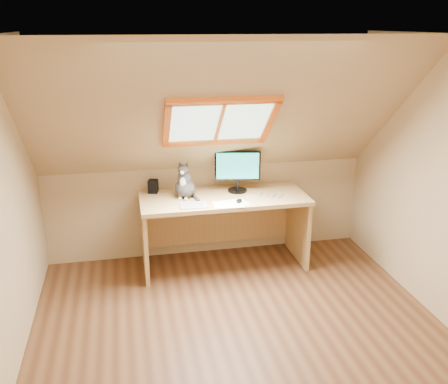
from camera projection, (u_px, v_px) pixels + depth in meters
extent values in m
plane|color=brown|center=(245.00, 340.00, 4.10)|extent=(3.50, 3.50, 0.00)
cube|color=tan|center=(349.00, 344.00, 2.09)|extent=(3.50, 0.02, 2.40)
cube|color=tan|center=(207.00, 210.00, 5.56)|extent=(3.50, 0.02, 1.00)
cube|color=silver|center=(286.00, 38.00, 2.61)|extent=(3.50, 1.95, 0.02)
cube|color=tan|center=(221.00, 114.00, 4.46)|extent=(3.50, 1.56, 1.41)
cube|color=#B2E0CC|center=(219.00, 121.00, 4.55)|extent=(0.90, 0.53, 0.48)
cube|color=orange|center=(219.00, 121.00, 4.55)|extent=(1.02, 0.64, 0.59)
cube|color=tan|center=(224.00, 198.00, 5.15)|extent=(1.72, 0.75, 0.04)
cube|color=tan|center=(145.00, 239.00, 5.12)|extent=(0.04, 0.68, 0.74)
cube|color=tan|center=(298.00, 226.00, 5.44)|extent=(0.04, 0.68, 0.74)
cube|color=tan|center=(217.00, 221.00, 5.60)|extent=(1.62, 0.03, 0.52)
cylinder|color=black|center=(237.00, 190.00, 5.28)|extent=(0.20, 0.20, 0.02)
cylinder|color=black|center=(237.00, 185.00, 5.26)|extent=(0.03, 0.03, 0.11)
cube|color=black|center=(238.00, 165.00, 5.19)|extent=(0.48, 0.12, 0.31)
cube|color=#1580D1|center=(238.00, 166.00, 5.17)|extent=(0.44, 0.09, 0.28)
ellipsoid|color=#45403D|center=(185.00, 188.00, 5.09)|extent=(0.28, 0.31, 0.18)
ellipsoid|color=#45403D|center=(184.00, 179.00, 5.04)|extent=(0.18, 0.18, 0.20)
ellipsoid|color=silver|center=(183.00, 183.00, 4.99)|extent=(0.08, 0.06, 0.11)
ellipsoid|color=#45403D|center=(183.00, 170.00, 4.96)|extent=(0.14, 0.13, 0.10)
sphere|color=silver|center=(182.00, 173.00, 4.93)|extent=(0.04, 0.04, 0.04)
cone|color=#45403D|center=(180.00, 164.00, 4.97)|extent=(0.06, 0.06, 0.06)
cone|color=#45403D|center=(187.00, 164.00, 4.96)|extent=(0.06, 0.06, 0.06)
cube|color=black|center=(153.00, 186.00, 5.22)|extent=(0.12, 0.12, 0.14)
cube|color=#B2B2B7|center=(194.00, 205.00, 4.86)|extent=(0.27, 0.20, 0.01)
ellipsoid|color=black|center=(239.00, 201.00, 4.96)|extent=(0.09, 0.12, 0.03)
cube|color=white|center=(229.00, 204.00, 4.91)|extent=(0.33, 0.27, 0.00)
cube|color=white|center=(229.00, 204.00, 4.91)|extent=(0.32, 0.24, 0.00)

